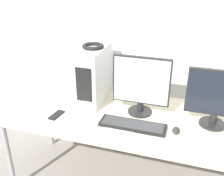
{
  "coord_description": "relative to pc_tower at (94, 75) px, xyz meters",
  "views": [
    {
      "loc": [
        0.35,
        -1.33,
        1.82
      ],
      "look_at": [
        -0.2,
        0.41,
        0.96
      ],
      "focal_mm": 42.0,
      "sensor_mm": 36.0,
      "label": 1
    }
  ],
  "objects": [
    {
      "name": "pc_tower",
      "position": [
        0.0,
        0.0,
        0.0
      ],
      "size": [
        0.19,
        0.44,
        0.47
      ],
      "color": "silver",
      "rests_on": "desk"
    },
    {
      "name": "monitor_main",
      "position": [
        0.43,
        -0.1,
        0.01
      ],
      "size": [
        0.45,
        0.19,
        0.47
      ],
      "color": "black",
      "rests_on": "desk"
    },
    {
      "name": "keyboard",
      "position": [
        0.42,
        -0.32,
        -0.22
      ],
      "size": [
        0.49,
        0.15,
        0.02
      ],
      "color": "black",
      "rests_on": "desk"
    },
    {
      "name": "monitor_right_near",
      "position": [
        0.98,
        -0.12,
        -0.01
      ],
      "size": [
        0.44,
        0.19,
        0.44
      ],
      "color": "black",
      "rests_on": "desk"
    },
    {
      "name": "mouse",
      "position": [
        0.73,
        -0.29,
        -0.22
      ],
      "size": [
        0.05,
        0.09,
        0.03
      ],
      "color": "#2D2D2D",
      "rests_on": "desk"
    },
    {
      "name": "paper_sheet_left",
      "position": [
        0.35,
        -0.4,
        -0.23
      ],
      "size": [
        0.25,
        0.32,
        0.0
      ],
      "rotation": [
        0.0,
        0.0,
        0.14
      ],
      "color": "white",
      "rests_on": "desk"
    },
    {
      "name": "cell_phone",
      "position": [
        -0.19,
        -0.35,
        -0.23
      ],
      "size": [
        0.08,
        0.15,
        0.01
      ],
      "rotation": [
        0.0,
        0.0,
        -0.12
      ],
      "color": "black",
      "rests_on": "desk"
    },
    {
      "name": "headphones",
      "position": [
        0.0,
        0.0,
        0.25
      ],
      "size": [
        0.18,
        0.18,
        0.03
      ],
      "color": "black",
      "rests_on": "pc_tower"
    },
    {
      "name": "desk",
      "position": [
        0.41,
        -0.17,
        -0.28
      ],
      "size": [
        2.18,
        0.83,
        0.74
      ],
      "color": "beige",
      "rests_on": "ground_plane"
    },
    {
      "name": "wall_back",
      "position": [
        0.41,
        0.37,
        0.38
      ],
      "size": [
        8.0,
        0.07,
        2.7
      ],
      "color": "silver",
      "rests_on": "ground_plane"
    }
  ]
}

